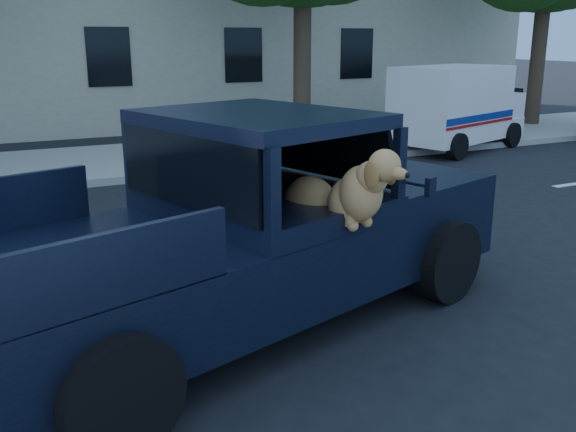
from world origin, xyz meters
name	(u,v)px	position (x,y,z in m)	size (l,w,h in m)	color
ground	(293,334)	(0.00, 0.00, 0.00)	(120.00, 120.00, 0.00)	black
far_sidewalk	(108,162)	(0.00, 9.20, 0.07)	(60.00, 4.00, 0.15)	gray
lane_stripes	(311,220)	(2.00, 3.40, 0.01)	(21.60, 0.14, 0.01)	silver
pickup_truck	(232,257)	(-0.43, 0.47, 0.70)	(6.15, 3.86, 2.06)	black
mail_truck	(456,113)	(8.27, 7.58, 0.90)	(4.10, 2.86, 2.06)	silver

